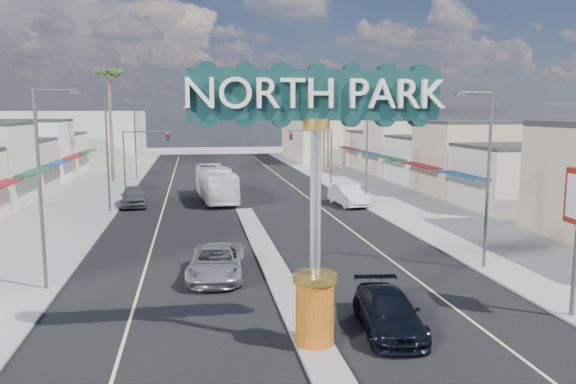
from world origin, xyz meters
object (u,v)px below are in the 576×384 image
object	(u,v)px
suv_left	(216,262)
city_bus	(216,184)
streetlight_r_mid	(365,146)
car_parked_right	(348,195)
streetlight_r_far	(311,135)
palm_left_far	(109,79)
streetlight_l_near	(43,179)
streetlight_r_near	(486,171)
traffic_signal_left	(142,147)
suv_right	(388,312)
palm_right_mid	(325,91)
gateway_sign	(316,176)
streetlight_l_mid	(109,149)
palm_right_far	(329,79)
streetlight_l_far	(137,136)
car_parked_left	(134,196)
traffic_signal_right	(315,146)

from	to	relation	value
suv_left	city_bus	distance (m)	24.14
streetlight_r_mid	car_parked_right	bearing A→B (deg)	-179.02
streetlight_r_far	palm_left_far	size ratio (longest dim) A/B	0.69
palm_left_far	car_parked_right	xyz separation A→B (m)	(22.00, -20.02, -10.61)
streetlight_l_near	streetlight_r_near	bearing A→B (deg)	0.00
traffic_signal_left	suv_right	xyz separation A→B (m)	(12.16, -41.00, -3.55)
palm_right_mid	traffic_signal_left	bearing A→B (deg)	-151.58
gateway_sign	palm_right_mid	xyz separation A→B (m)	(13.00, 54.02, 4.67)
streetlight_l_mid	palm_right_far	bearing A→B (deg)	51.52
streetlight_r_far	gateway_sign	bearing A→B (deg)	-101.78
streetlight_r_near	streetlight_r_far	xyz separation A→B (m)	(0.00, 42.00, 0.00)
traffic_signal_left	suv_right	world-z (taller)	traffic_signal_left
streetlight_l_mid	streetlight_r_far	xyz separation A→B (m)	(20.87, 22.00, 0.00)
palm_left_far	palm_right_mid	distance (m)	26.70
palm_right_mid	suv_left	bearing A→B (deg)	-109.42
streetlight_l_near	streetlight_l_far	bearing A→B (deg)	90.00
gateway_sign	streetlight_l_mid	world-z (taller)	gateway_sign
suv_left	streetlight_r_mid	bearing A→B (deg)	61.76
streetlight_l_near	streetlight_l_mid	xyz separation A→B (m)	(0.00, 20.00, 0.00)
gateway_sign	suv_left	world-z (taller)	gateway_sign
traffic_signal_left	streetlight_r_far	distance (m)	21.20
streetlight_r_mid	palm_right_mid	size ratio (longest dim) A/B	0.74
streetlight_l_near	palm_left_far	world-z (taller)	palm_left_far
traffic_signal_left	streetlight_l_far	world-z (taller)	streetlight_l_far
streetlight_l_mid	palm_left_far	world-z (taller)	palm_left_far
palm_left_far	suv_left	size ratio (longest dim) A/B	2.37
streetlight_l_near	car_parked_left	distance (m)	23.07
traffic_signal_left	streetlight_l_mid	bearing A→B (deg)	-95.10
suv_right	suv_left	bearing A→B (deg)	133.75
car_parked_left	city_bus	distance (m)	7.37
streetlight_l_far	streetlight_l_near	bearing A→B (deg)	-90.00
palm_left_far	palm_right_mid	xyz separation A→B (m)	(26.00, 6.00, -0.90)
palm_left_far	palm_right_mid	bearing A→B (deg)	12.99
streetlight_r_far	streetlight_l_near	bearing A→B (deg)	-116.42
palm_left_far	city_bus	distance (m)	21.22
streetlight_r_far	suv_right	world-z (taller)	streetlight_r_far
palm_right_mid	city_bus	size ratio (longest dim) A/B	1.11
streetlight_l_near	suv_right	world-z (taller)	streetlight_l_near
traffic_signal_right	streetlight_l_near	bearing A→B (deg)	-119.99
streetlight_l_mid	streetlight_r_near	xyz separation A→B (m)	(20.87, -20.00, 0.00)
streetlight_l_near	car_parked_right	bearing A→B (deg)	45.79
traffic_signal_left	streetlight_r_far	size ratio (longest dim) A/B	0.67
traffic_signal_left	palm_right_far	bearing A→B (deg)	36.67
streetlight_l_far	palm_right_mid	size ratio (longest dim) A/B	0.74
streetlight_l_near	city_bus	world-z (taller)	streetlight_l_near
streetlight_l_far	palm_right_mid	bearing A→B (deg)	9.69
streetlight_l_mid	car_parked_right	size ratio (longest dim) A/B	1.68
gateway_sign	suv_left	size ratio (longest dim) A/B	1.65
palm_left_far	suv_left	distance (m)	41.93
streetlight_l_near	car_parked_right	world-z (taller)	streetlight_l_near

